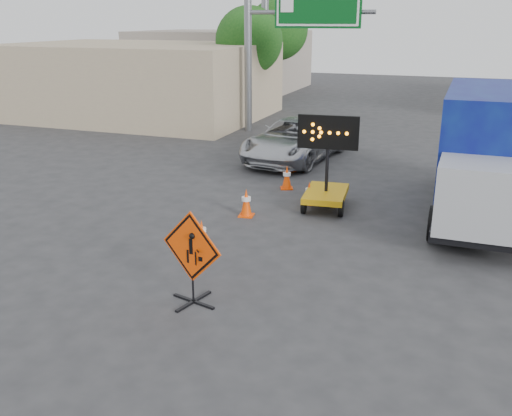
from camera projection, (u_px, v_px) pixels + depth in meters
The scene contains 15 objects.
ground at pixel (223, 325), 10.44m from camera, with size 100.00×100.00×0.00m, color #2D2D30.
storefront_left_near at pixel (138, 80), 32.23m from camera, with size 14.00×10.00×4.00m, color tan.
storefront_left_far at pixel (221, 60), 44.93m from camera, with size 12.00×10.00×4.40m, color #9F9285.
highway_gantry at pixel (289, 24), 26.26m from camera, with size 6.18×0.38×6.90m.
tree_left_near at pixel (249, 41), 31.33m from camera, with size 3.71×3.71×6.03m.
tree_left_far at pixel (278, 30), 38.63m from camera, with size 4.10×4.10×6.66m.
construction_sign at pixel (192, 256), 10.96m from camera, with size 1.40×1.00×1.91m.
arrow_board at pixel (326, 188), 16.72m from camera, with size 1.74×2.04×2.76m.
pickup_truck at pixel (295, 140), 22.44m from camera, with size 2.66×5.77×1.60m, color #B8BAC0.
box_truck at pixel (484, 161), 15.81m from camera, with size 2.38×7.38×3.51m.
cone_a at pixel (202, 233), 13.92m from camera, with size 0.47×0.47×0.70m.
cone_b at pixel (246, 202), 16.09m from camera, with size 0.46×0.46×0.80m.
cone_c at pixel (309, 193), 17.17m from camera, with size 0.42×0.42×0.69m.
cone_d at pixel (287, 177), 18.69m from camera, with size 0.51×0.51×0.78m.
cone_e at pixel (289, 161), 20.75m from camera, with size 0.52×0.52×0.78m.
Camera 1 is at (3.79, -8.43, 5.35)m, focal length 40.00 mm.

